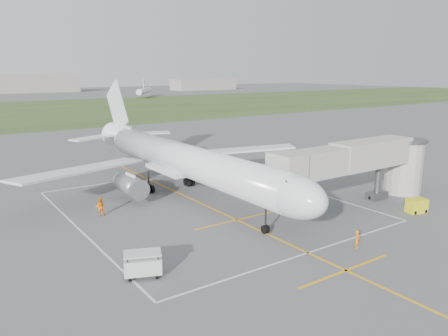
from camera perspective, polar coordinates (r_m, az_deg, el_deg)
ground at (r=52.75m, az=-4.81°, el=-3.81°), size 700.00×700.00×0.00m
grass_strip at (r=176.33m, az=-26.70°, el=6.47°), size 700.00×120.00×0.02m
apron_markings at (r=48.02m, az=-1.31°, el=-5.43°), size 28.20×60.00×0.01m
airliner at (r=52.32m, az=-5.32°, el=1.00°), size 38.93×46.75×13.52m
jet_bridge at (r=51.96m, az=18.17°, el=0.73°), size 23.40×5.00×7.20m
gpu_unit at (r=51.17m, az=23.86°, el=-4.54°), size 2.29×1.86×1.51m
baggage_cart at (r=33.40m, az=-10.56°, el=-12.26°), size 3.12×2.53×1.88m
ramp_worker_nose at (r=39.45m, az=17.01°, el=-8.91°), size 0.69×0.63×1.58m
ramp_worker_wing at (r=47.59m, az=-15.88°, el=-4.88°), size 1.15×1.03×1.95m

